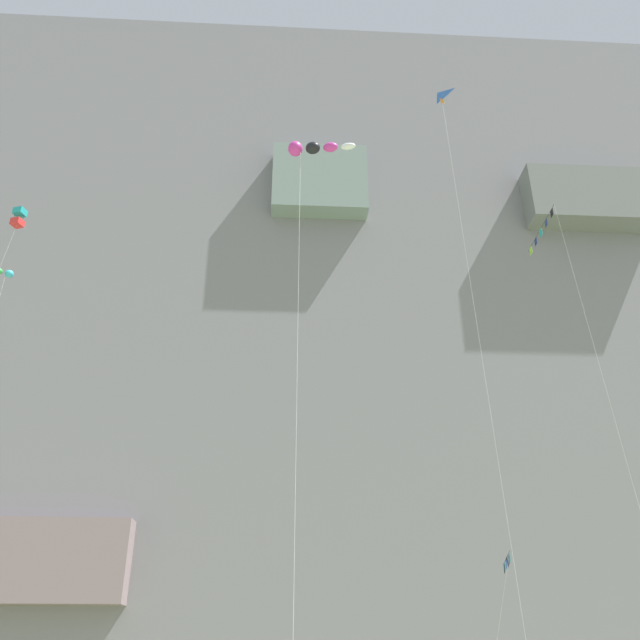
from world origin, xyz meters
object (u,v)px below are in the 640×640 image
at_px(kite_delta_upper_mid, 443,125).
at_px(kite_windsock_high_left, 311,149).
at_px(kite_box_low_center, 18,219).
at_px(kite_banner_low_right, 549,255).
at_px(kite_banner_mid_left, 507,565).

bearing_deg(kite_delta_upper_mid, kite_windsock_high_left, -141.77).
bearing_deg(kite_box_low_center, kite_delta_upper_mid, -23.23).
xyz_separation_m(kite_delta_upper_mid, kite_windsock_high_left, (-8.13, -6.40, -7.86)).
xyz_separation_m(kite_delta_upper_mid, kite_banner_low_right, (7.75, 5.61, -5.34)).
bearing_deg(kite_delta_upper_mid, kite_banner_low_right, 35.88).
distance_m(kite_banner_mid_left, kite_banner_low_right, 20.53).
xyz_separation_m(kite_banner_mid_left, kite_windsock_high_left, (-14.01, -22.33, 15.13)).
relative_size(kite_banner_mid_left, kite_banner_low_right, 0.29).
distance_m(kite_banner_mid_left, kite_windsock_high_left, 30.39).
bearing_deg(kite_windsock_high_left, kite_banner_low_right, 37.10).
xyz_separation_m(kite_banner_mid_left, kite_banner_low_right, (1.87, -10.32, 17.65)).
height_order(kite_delta_upper_mid, kite_box_low_center, kite_delta_upper_mid).
distance_m(kite_delta_upper_mid, kite_box_low_center, 31.94).
bearing_deg(kite_banner_mid_left, kite_windsock_high_left, -122.10).
bearing_deg(kite_box_low_center, kite_windsock_high_left, -41.84).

